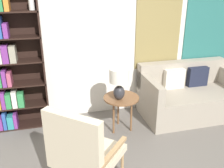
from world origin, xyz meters
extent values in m
cube|color=white|center=(0.00, 2.03, 1.35)|extent=(6.40, 0.06, 2.70)
cube|color=olive|center=(1.02, 1.99, 1.44)|extent=(0.80, 0.02, 1.36)
cube|color=#286B66|center=(1.97, 1.99, 1.34)|extent=(0.90, 0.02, 1.40)
cube|color=black|center=(-0.88, 1.85, 1.07)|extent=(0.02, 0.30, 2.15)
cube|color=black|center=(-1.27, 1.85, 0.01)|extent=(0.80, 0.30, 0.02)
cube|color=black|center=(-1.27, 2.00, 1.07)|extent=(0.80, 0.01, 2.15)
cube|color=black|center=(-1.27, 1.85, 0.36)|extent=(0.80, 0.30, 0.02)
cube|color=#7A338C|center=(-1.61, 1.80, 0.12)|extent=(0.06, 0.18, 0.20)
cube|color=#2D56A8|center=(-1.55, 1.80, 0.16)|extent=(0.05, 0.18, 0.28)
cube|color=teal|center=(-1.47, 1.81, 0.12)|extent=(0.09, 0.20, 0.21)
cube|color=#7A338C|center=(-1.39, 1.81, 0.14)|extent=(0.05, 0.20, 0.24)
cube|color=black|center=(-1.27, 1.85, 0.72)|extent=(0.80, 0.30, 0.02)
cube|color=#7A338C|center=(-1.52, 1.82, 0.51)|extent=(0.05, 0.23, 0.27)
cube|color=#338C4C|center=(-1.45, 1.80, 0.49)|extent=(0.07, 0.18, 0.23)
cube|color=silver|center=(-1.36, 1.83, 0.50)|extent=(0.07, 0.24, 0.26)
cube|color=#338C4C|center=(-1.27, 1.79, 0.49)|extent=(0.09, 0.17, 0.23)
cube|color=black|center=(-1.27, 1.85, 1.07)|extent=(0.80, 0.30, 0.02)
cube|color=#7A338C|center=(-1.45, 1.82, 0.85)|extent=(0.06, 0.22, 0.25)
cube|color=#B24C6B|center=(-1.38, 1.81, 0.83)|extent=(0.06, 0.21, 0.21)
cube|color=black|center=(-1.27, 1.85, 1.43)|extent=(0.80, 0.30, 0.02)
cube|color=#7A338C|center=(-1.39, 1.80, 1.21)|extent=(0.08, 0.19, 0.25)
cube|color=gray|center=(-1.29, 1.82, 1.20)|extent=(0.09, 0.22, 0.24)
cube|color=black|center=(-1.27, 1.85, 1.78)|extent=(0.80, 0.30, 0.02)
cube|color=#2D56A8|center=(-1.40, 1.83, 1.58)|extent=(0.06, 0.24, 0.28)
cube|color=#7A338C|center=(-1.33, 1.81, 1.54)|extent=(0.06, 0.20, 0.20)
cube|color=#338C4C|center=(-1.34, 1.81, 1.88)|extent=(0.06, 0.21, 0.18)
cube|color=orange|center=(-1.27, 1.81, 1.93)|extent=(0.06, 0.21, 0.29)
cylinder|color=white|center=(-0.95, 1.85, 1.88)|extent=(0.09, 0.09, 0.17)
cylinder|color=tan|center=(-0.07, 0.36, 0.17)|extent=(0.04, 0.04, 0.35)
cylinder|color=tan|center=(-0.48, 0.73, 0.17)|extent=(0.04, 0.04, 0.35)
cube|color=beige|center=(-0.46, 0.34, 0.39)|extent=(0.90, 0.90, 0.08)
cube|color=beige|center=(-0.64, 0.14, 0.72)|extent=(0.54, 0.50, 0.59)
cube|color=tan|center=(-0.24, 0.14, 0.53)|extent=(0.42, 0.46, 0.04)
cube|color=tan|center=(-0.68, 0.54, 0.53)|extent=(0.42, 0.46, 0.04)
cube|color=#9E9384|center=(1.47, 1.50, 0.22)|extent=(1.62, 0.90, 0.45)
cube|color=#9E9384|center=(1.47, 1.85, 0.66)|extent=(1.62, 0.20, 0.43)
cube|color=#9E9384|center=(0.72, 1.50, 0.59)|extent=(0.12, 0.90, 0.30)
cube|color=beige|center=(1.25, 1.70, 0.62)|extent=(0.36, 0.12, 0.34)
cube|color=#1E2338|center=(1.70, 1.70, 0.62)|extent=(0.36, 0.12, 0.34)
cylinder|color=brown|center=(0.20, 1.34, 0.54)|extent=(0.54, 0.54, 0.02)
cylinder|color=brown|center=(0.20, 1.50, 0.27)|extent=(0.03, 0.03, 0.53)
cylinder|color=brown|center=(0.06, 1.26, 0.27)|extent=(0.03, 0.03, 0.53)
cylinder|color=brown|center=(0.34, 1.26, 0.27)|extent=(0.03, 0.03, 0.53)
ellipsoid|color=#2D2D33|center=(0.15, 1.28, 0.66)|extent=(0.17, 0.17, 0.21)
cylinder|color=tan|center=(0.15, 1.28, 0.80)|extent=(0.02, 0.02, 0.06)
cylinder|color=white|center=(0.15, 1.28, 0.93)|extent=(0.28, 0.28, 0.20)
camera|label=1|loc=(-0.78, -1.90, 2.14)|focal=40.00mm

